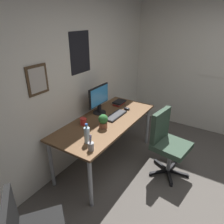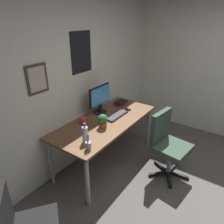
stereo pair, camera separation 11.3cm
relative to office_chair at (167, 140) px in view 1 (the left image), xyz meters
The scene contains 12 objects.
ground_plane 1.11m from the office_chair, 119.81° to the right, with size 5.28×5.28×0.00m, color #514C47.
wall_back 1.59m from the office_chair, 110.33° to the left, with size 4.40×0.10×2.60m.
desk 0.90m from the office_chair, 107.65° to the left, with size 1.76×0.77×0.74m.
office_chair is the anchor object (origin of this frame).
monitor 1.17m from the office_chair, 96.63° to the left, with size 0.46×0.20×0.43m.
keyboard 0.82m from the office_chair, 96.71° to the left, with size 0.43×0.15×0.03m.
computer_mouse 0.82m from the office_chair, 74.80° to the left, with size 0.06×0.11×0.04m.
water_bottle 1.17m from the office_chair, 141.51° to the left, with size 0.07×0.07×0.25m.
coffee_mug_near 1.20m from the office_chair, 118.60° to the left, with size 0.12×0.08×0.10m.
potted_plant 0.94m from the office_chair, 122.94° to the left, with size 0.13×0.13×0.19m.
pen_cup 1.17m from the office_chair, 149.77° to the left, with size 0.07×0.07×0.20m.
book_stack_left 1.06m from the office_chair, 71.60° to the left, with size 0.23×0.18×0.07m.
Camera 1 is at (-2.01, 0.18, 2.12)m, focal length 33.19 mm.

